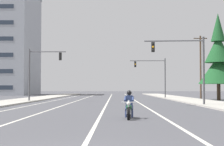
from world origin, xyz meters
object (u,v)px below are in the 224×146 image
object	(u,v)px
traffic_signal_mid_right	(155,72)
utility_pole_right_far	(201,66)
traffic_signal_near_left	(40,67)
motorcycle_with_rider	(129,107)
conifer_tree_right_verge_far	(218,60)
traffic_signal_near_right	(186,60)

from	to	relation	value
traffic_signal_mid_right	utility_pole_right_far	distance (m)	7.03
utility_pole_right_far	traffic_signal_near_left	bearing A→B (deg)	-147.77
motorcycle_with_rider	utility_pole_right_far	world-z (taller)	utility_pole_right_far
traffic_signal_near_left	traffic_signal_mid_right	xyz separation A→B (m)	(14.98, 14.63, 0.07)
motorcycle_with_rider	conifer_tree_right_verge_far	size ratio (longest dim) A/B	0.19
motorcycle_with_rider	traffic_signal_mid_right	world-z (taller)	traffic_signal_mid_right
traffic_signal_near_right	traffic_signal_mid_right	size ratio (longest dim) A/B	1.00
motorcycle_with_rider	traffic_signal_near_left	distance (m)	26.82
traffic_signal_near_left	traffic_signal_mid_right	size ratio (longest dim) A/B	1.00
traffic_signal_near_left	utility_pole_right_far	xyz separation A→B (m)	(21.91, 13.82, 0.95)
traffic_signal_near_left	utility_pole_right_far	size ratio (longest dim) A/B	0.64
traffic_signal_near_right	traffic_signal_mid_right	bearing A→B (deg)	90.53
conifer_tree_right_verge_far	motorcycle_with_rider	bearing A→B (deg)	-112.80
motorcycle_with_rider	utility_pole_right_far	xyz separation A→B (m)	(12.38, 38.64, 4.42)
traffic_signal_near_right	traffic_signal_mid_right	distance (m)	24.89
traffic_signal_near_right	traffic_signal_mid_right	xyz separation A→B (m)	(-0.23, 24.89, 0.01)
traffic_signal_near_right	conifer_tree_right_verge_far	distance (m)	17.99
motorcycle_with_rider	conifer_tree_right_verge_far	distance (m)	33.90
traffic_signal_near_left	conifer_tree_right_verge_far	bearing A→B (deg)	15.18
traffic_signal_mid_right	conifer_tree_right_verge_far	distance (m)	11.45
motorcycle_with_rider	conifer_tree_right_verge_far	xyz separation A→B (m)	(13.01, 30.94, 4.73)
motorcycle_with_rider	utility_pole_right_far	size ratio (longest dim) A/B	0.23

